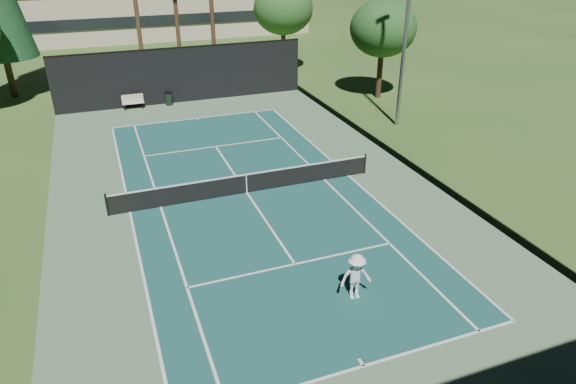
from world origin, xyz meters
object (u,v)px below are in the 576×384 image
at_px(player, 356,277).
at_px(trash_bin, 169,99).
at_px(tennis_ball_c, 251,177).
at_px(tennis_ball_d, 113,183).
at_px(tennis_net, 246,183).
at_px(park_bench, 133,101).
at_px(tennis_ball_b, 229,168).

xyz_separation_m(player, trash_bin, (-2.45, 24.57, -0.39)).
xyz_separation_m(tennis_ball_c, tennis_ball_d, (-6.72, 1.71, 0.00)).
xyz_separation_m(tennis_net, tennis_ball_d, (-6.01, 3.37, -0.52)).
bearing_deg(park_bench, tennis_ball_d, -100.36).
bearing_deg(tennis_net, park_bench, 103.53).
bearing_deg(tennis_ball_c, park_bench, 107.74).
bearing_deg(tennis_net, trash_bin, 94.53).
bearing_deg(trash_bin, tennis_ball_b, -84.68).
height_order(tennis_net, park_bench, tennis_net).
xyz_separation_m(player, tennis_ball_c, (-0.51, 10.61, -0.83)).
relative_size(player, trash_bin, 1.83).
distance_m(tennis_ball_d, park_bench, 12.49).
bearing_deg(tennis_ball_b, tennis_ball_d, 177.17).
bearing_deg(tennis_ball_b, tennis_ball_c, -61.11).
distance_m(tennis_ball_c, park_bench, 14.69).
bearing_deg(tennis_ball_d, trash_bin, 68.75).
relative_size(tennis_ball_c, tennis_ball_d, 0.93).
xyz_separation_m(tennis_net, trash_bin, (-1.24, 15.63, -0.08)).
bearing_deg(player, trash_bin, 101.47).
bearing_deg(player, tennis_net, 103.50).
bearing_deg(tennis_ball_d, tennis_ball_b, -2.83).
height_order(tennis_ball_b, park_bench, park_bench).
xyz_separation_m(park_bench, trash_bin, (2.52, -0.01, -0.07)).
height_order(tennis_ball_c, park_bench, park_bench).
xyz_separation_m(player, tennis_ball_b, (-1.28, 12.02, -0.84)).
relative_size(tennis_ball_c, park_bench, 0.05).
xyz_separation_m(tennis_net, park_bench, (-3.76, 15.64, -0.01)).
height_order(player, tennis_ball_d, player).
bearing_deg(tennis_ball_d, player, -59.61).
distance_m(player, tennis_ball_d, 14.30).
bearing_deg(tennis_ball_b, tennis_net, -88.70).
distance_m(player, park_bench, 25.09).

